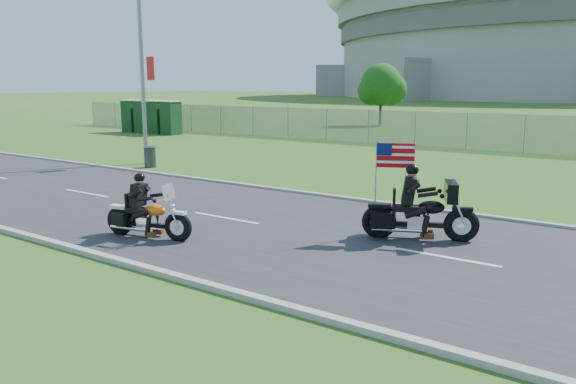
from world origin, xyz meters
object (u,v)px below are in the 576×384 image
Objects in this scene: porta_toilet_d at (132,116)px; trash_can at (150,157)px; porta_toilet_c at (144,117)px; porta_toilet_a at (171,118)px; motorcycle_follow at (420,215)px; motorcycle_lead at (147,218)px; streetlight at (145,35)px; porta_toilet_b at (157,118)px.

porta_toilet_d is 2.68× the size of trash_can.
porta_toilet_d is at bearing 180.00° from porta_toilet_c.
motorcycle_follow is at bearing -32.63° from porta_toilet_a.
trash_can is at bearing -37.49° from porta_toilet_d.
motorcycle_lead is (22.56, -19.46, -0.66)m from porta_toilet_c.
streetlight is 4.41× the size of motorcycle_lead.
streetlight reaches higher than motorcycle_follow.
porta_toilet_b is at bearing 180.00° from porta_toilet_a.
motorcycle_follow is at bearing -17.18° from trash_can.
streetlight is at bearing 135.86° from motorcycle_follow.
porta_toilet_c is 0.93× the size of motorcycle_follow.
porta_toilet_c is at bearing 180.00° from porta_toilet_b.
motorcycle_follow is 2.88× the size of trash_can.
porta_toilet_b reaches higher than motorcycle_lead.
motorcycle_follow is (26.39, -16.00, -0.55)m from porta_toilet_b.
porta_toilet_b is at bearing 123.86° from motorcycle_follow.
trash_can is at bearing -43.22° from porta_toilet_b.
porta_toilet_a is 27.74m from motorcycle_lead.
motorcycle_lead is at bearing -44.56° from porta_toilet_a.
porta_toilet_b is 1.00× the size of porta_toilet_c.
streetlight reaches higher than porta_toilet_c.
porta_toilet_d is at bearing 142.51° from trash_can.
porta_toilet_d reaches higher than motorcycle_follow.
porta_toilet_c is 1.00× the size of porta_toilet_d.
motorcycle_lead is (9.74, -8.68, -5.15)m from streetlight.
trash_can is at bearing 124.70° from motorcycle_lead.
trash_can is (12.43, -11.69, -0.72)m from porta_toilet_b.
streetlight is 5.39m from trash_can.
porta_toilet_b is at bearing 136.65° from streetlight.
trash_can is (-13.96, 4.32, -0.17)m from motorcycle_follow.
streetlight is at bearing 124.70° from motorcycle_lead.
motorcycle_lead is at bearing -41.69° from streetlight.
motorcycle_lead is at bearing -42.60° from porta_toilet_b.
porta_toilet_c is 2.68× the size of trash_can.
motorcycle_follow is at bearing 19.83° from motorcycle_lead.
porta_toilet_a reaches higher than motorcycle_lead.
streetlight reaches higher than trash_can.
motorcycle_follow is (29.19, -16.00, -0.55)m from porta_toilet_d.
streetlight is at bearing -43.35° from porta_toilet_b.
porta_toilet_d reaches higher than trash_can.
trash_can is (11.03, -11.69, -0.72)m from porta_toilet_a.
streetlight is at bearing -40.06° from porta_toilet_c.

